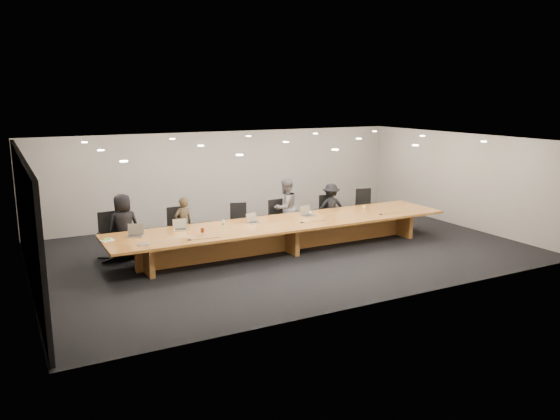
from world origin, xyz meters
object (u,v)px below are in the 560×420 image
object	(u,v)px
chair_mid_left	(239,223)
amber_mug	(202,230)
person_b	(183,224)
person_c	(286,208)
laptop_c	(254,218)
mic_center	(302,222)
chair_right	(329,213)
person_a	(123,227)
chair_far_left	(112,236)
person_d	(331,207)
chair_mid_right	(280,219)
paper_cup_near	(310,213)
av_box	(143,244)
mic_left	(190,240)
mic_right	(381,214)
conference_table	(285,231)
laptop_a	(135,231)
paper_cup_far	(364,207)
chair_left	(180,229)
chair_far_right	(366,208)
laptop_d	(309,211)
water_bottle	(223,224)

from	to	relation	value
chair_mid_left	amber_mug	bearing A→B (deg)	-121.84
person_b	person_c	distance (m)	2.97
laptop_c	mic_center	xyz separation A→B (m)	(1.07, -0.56, -0.11)
chair_right	person_a	world-z (taller)	person_a
chair_far_left	person_d	size ratio (longest dim) A/B	0.84
chair_mid_left	person_d	distance (m)	2.84
chair_mid_right	person_a	bearing A→B (deg)	171.62
chair_mid_right	paper_cup_near	world-z (taller)	chair_mid_right
av_box	mic_left	distance (m)	1.01
chair_far_left	mic_right	xyz separation A→B (m)	(6.75, -1.65, 0.17)
conference_table	laptop_a	bearing A→B (deg)	175.45
chair_right	paper_cup_far	world-z (taller)	chair_right
chair_left	mic_center	distance (m)	3.11
chair_mid_left	chair_far_right	size ratio (longest dim) A/B	0.93
conference_table	person_d	world-z (taller)	person_d
amber_mug	paper_cup_far	xyz separation A→B (m)	(4.95, 0.39, -0.00)
conference_table	laptop_d	bearing A→B (deg)	18.71
chair_mid_left	mic_left	size ratio (longest dim) A/B	9.30
chair_far_left	mic_center	distance (m)	4.64
laptop_c	mic_center	distance (m)	1.21
chair_far_right	laptop_d	world-z (taller)	chair_far_right
person_a	av_box	size ratio (longest dim) A/B	7.15
person_b	paper_cup_near	world-z (taller)	person_b
conference_table	mic_right	bearing A→B (deg)	-9.28
chair_far_left	paper_cup_far	distance (m)	6.84
chair_left	mic_left	bearing A→B (deg)	-103.47
paper_cup_near	mic_center	bearing A→B (deg)	-133.19
paper_cup_far	mic_right	bearing A→B (deg)	-92.18
person_a	person_c	bearing A→B (deg)	173.13
laptop_d	laptop_a	bearing A→B (deg)	163.54
chair_far_left	av_box	bearing A→B (deg)	-83.57
chair_mid_left	person_c	size ratio (longest dim) A/B	0.65
paper_cup_near	water_bottle	bearing A→B (deg)	-174.53
chair_left	av_box	bearing A→B (deg)	-130.69
chair_far_right	chair_right	bearing A→B (deg)	-164.37
av_box	chair_left	bearing A→B (deg)	66.22
person_c	chair_far_left	bearing A→B (deg)	-15.79
person_d	chair_left	bearing A→B (deg)	16.81
chair_far_left	chair_mid_left	world-z (taller)	chair_far_left
laptop_d	mic_center	size ratio (longest dim) A/B	3.06
paper_cup_near	av_box	bearing A→B (deg)	-169.06
chair_mid_right	laptop_a	bearing A→B (deg)	-176.56
chair_far_left	water_bottle	size ratio (longest dim) A/B	6.16
person_c	amber_mug	xyz separation A→B (m)	(-2.91, -1.29, -0.02)
person_b	mic_right	world-z (taller)	person_b
person_c	av_box	bearing A→B (deg)	5.47
water_bottle	mic_right	xyz separation A→B (m)	(4.31, -0.58, -0.08)
av_box	mic_left	world-z (taller)	av_box
chair_far_right	paper_cup_far	size ratio (longest dim) A/B	12.22
av_box	mic_left	xyz separation A→B (m)	(1.01, -0.07, -0.00)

